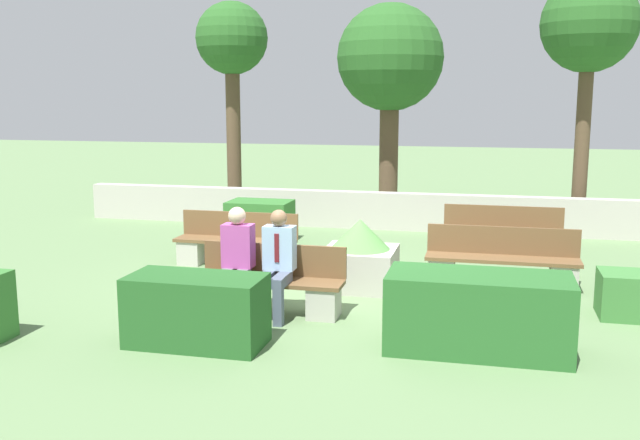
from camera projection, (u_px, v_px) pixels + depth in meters
name	position (u px, v px, depth m)	size (l,w,h in m)	color
ground_plane	(319.00, 290.00, 9.94)	(60.00, 60.00, 0.00)	#607F51
perimeter_wall	(374.00, 210.00, 14.51)	(12.53, 0.30, 0.75)	#B7B2A8
bench_front	(270.00, 287.00, 8.84)	(1.86, 0.48, 0.83)	brown
bench_left_side	(236.00, 245.00, 11.33)	(1.94, 0.48, 0.83)	brown
bench_right_side	(502.00, 264.00, 10.03)	(2.12, 0.48, 0.83)	brown
bench_back	(502.00, 237.00, 11.97)	(1.98, 0.49, 0.83)	brown
person_seated_man	(277.00, 259.00, 8.61)	(0.38, 0.64, 1.31)	#515B70
person_seated_woman	(235.00, 256.00, 8.73)	(0.38, 0.64, 1.32)	slate
hedge_block_near_left	(197.00, 310.00, 7.68)	(1.47, 0.71, 0.76)	#235623
hedge_block_near_right	(478.00, 313.00, 7.48)	(1.91, 0.85, 0.83)	#286028
hedge_block_far_left	(260.00, 221.00, 13.20)	(1.15, 0.79, 0.76)	#33702D
planter_corner_left	(360.00, 256.00, 9.99)	(1.00, 1.00, 0.98)	#B7B2A8
tree_leftmost	(232.00, 46.00, 16.11)	(1.63, 1.63, 4.79)	brown
tree_center_left	(390.00, 61.00, 15.42)	(2.31, 2.31, 4.66)	brown
tree_center_right	(589.00, 29.00, 13.73)	(1.86, 1.86, 4.97)	brown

